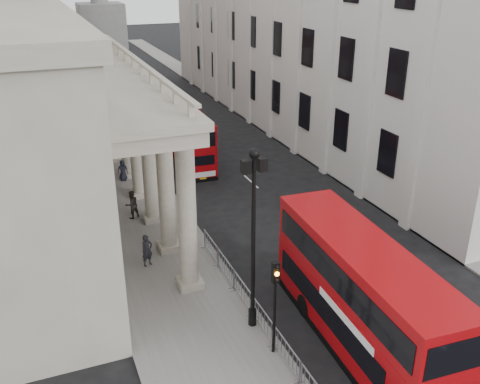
{
  "coord_description": "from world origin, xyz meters",
  "views": [
    {
      "loc": [
        -8.37,
        -14.04,
        15.09
      ],
      "look_at": [
        2.34,
        12.89,
        2.54
      ],
      "focal_mm": 40.0,
      "sensor_mm": 36.0,
      "label": 1
    }
  ],
  "objects": [
    {
      "name": "sidewalk_east",
      "position": [
        13.5,
        30.0,
        0.06
      ],
      "size": [
        3.0,
        140.0,
        0.12
      ],
      "primitive_type": "cube",
      "color": "slate",
      "rests_on": "ground"
    },
    {
      "name": "kerb",
      "position": [
        -0.05,
        30.0,
        0.07
      ],
      "size": [
        0.2,
        140.0,
        0.14
      ],
      "primitive_type": "cube",
      "color": "slate",
      "rests_on": "ground"
    },
    {
      "name": "traffic_light",
      "position": [
        -0.5,
        1.98,
        3.11
      ],
      "size": [
        0.28,
        0.33,
        4.3
      ],
      "color": "black",
      "rests_on": "sidewalk_west"
    },
    {
      "name": "bus_near",
      "position": [
        3.06,
        1.25,
        2.51
      ],
      "size": [
        3.23,
        11.23,
        4.79
      ],
      "rotation": [
        0.0,
        0.0,
        -0.05
      ],
      "color": "#A6070C",
      "rests_on": "ground"
    },
    {
      "name": "pedestrian_b",
      "position": [
        -3.43,
        16.81,
        1.04
      ],
      "size": [
        1.08,
        0.96,
        1.84
      ],
      "primitive_type": "imported",
      "rotation": [
        0.0,
        0.0,
        3.49
      ],
      "color": "#292521",
      "rests_on": "sidewalk_west"
    },
    {
      "name": "lamp_post_mid",
      "position": [
        -0.6,
        20.0,
        4.91
      ],
      "size": [
        1.05,
        0.44,
        8.32
      ],
      "color": "black",
      "rests_on": "sidewalk_west"
    },
    {
      "name": "bus_far",
      "position": [
        2.91,
        25.88,
        2.18
      ],
      "size": [
        2.83,
        9.77,
        4.17
      ],
      "rotation": [
        0.0,
        0.0,
        -0.05
      ],
      "color": "#A1070B",
      "rests_on": "ground"
    },
    {
      "name": "crowd_barriers",
      "position": [
        -0.35,
        2.23,
        0.67
      ],
      "size": [
        0.5,
        18.75,
        1.1
      ],
      "color": "gray",
      "rests_on": "sidewalk_west"
    },
    {
      "name": "pedestrian_c",
      "position": [
        -2.82,
        23.35,
        0.91
      ],
      "size": [
        0.87,
        0.69,
        1.57
      ],
      "primitive_type": "imported",
      "rotation": [
        0.0,
        0.0,
        6.02
      ],
      "color": "black",
      "rests_on": "sidewalk_west"
    },
    {
      "name": "ground",
      "position": [
        0.0,
        0.0,
        0.0
      ],
      "size": [
        260.0,
        260.0,
        0.0
      ],
      "primitive_type": "plane",
      "color": "black",
      "rests_on": "ground"
    },
    {
      "name": "lamp_post_south",
      "position": [
        -0.6,
        4.0,
        4.91
      ],
      "size": [
        1.05,
        0.44,
        8.32
      ],
      "color": "black",
      "rests_on": "sidewalk_west"
    },
    {
      "name": "pedestrian_a",
      "position": [
        -3.81,
        10.74,
        1.02
      ],
      "size": [
        0.77,
        0.64,
        1.79
      ],
      "primitive_type": "imported",
      "rotation": [
        0.0,
        0.0,
        0.38
      ],
      "color": "#222227",
      "rests_on": "sidewalk_west"
    },
    {
      "name": "lamp_post_north",
      "position": [
        -0.6,
        36.0,
        4.91
      ],
      "size": [
        1.05,
        0.44,
        8.32
      ],
      "color": "black",
      "rests_on": "sidewalk_west"
    },
    {
      "name": "sidewalk_west",
      "position": [
        -3.0,
        30.0,
        0.06
      ],
      "size": [
        6.0,
        140.0,
        0.12
      ],
      "primitive_type": "cube",
      "color": "slate",
      "rests_on": "ground"
    }
  ]
}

